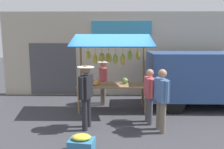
# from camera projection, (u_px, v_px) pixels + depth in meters

# --- Properties ---
(ground_plane) EXTENTS (40.00, 40.00, 0.00)m
(ground_plane) POSITION_uv_depth(u_px,v_px,m) (112.00, 110.00, 7.67)
(ground_plane) COLOR #38383D
(street_backdrop) EXTENTS (9.00, 0.30, 3.40)m
(street_backdrop) POSITION_uv_depth(u_px,v_px,m) (112.00, 54.00, 9.57)
(street_backdrop) COLOR #B2A893
(street_backdrop) RESTS_ON ground
(market_stall) EXTENTS (2.50, 1.46, 2.50)m
(market_stall) POSITION_uv_depth(u_px,v_px,m) (112.00, 63.00, 7.50)
(market_stall) COLOR olive
(market_stall) RESTS_ON ground
(vendor_with_sunhat) EXTENTS (0.40, 0.66, 1.56)m
(vendor_with_sunhat) POSITION_uv_depth(u_px,v_px,m) (103.00, 79.00, 8.27)
(vendor_with_sunhat) COLOR #726656
(vendor_with_sunhat) RESTS_ON ground
(shopper_in_striped_shirt) EXTENTS (0.44, 0.70, 1.69)m
(shopper_in_striped_shirt) POSITION_uv_depth(u_px,v_px,m) (86.00, 92.00, 5.99)
(shopper_in_striped_shirt) COLOR #232328
(shopper_in_striped_shirt) RESTS_ON ground
(shopper_with_ponytail) EXTENTS (0.27, 0.67, 1.53)m
(shopper_with_ponytail) POSITION_uv_depth(u_px,v_px,m) (149.00, 93.00, 6.41)
(shopper_with_ponytail) COLOR #4C4C51
(shopper_with_ponytail) RESTS_ON ground
(shopper_with_shopping_bag) EXTENTS (0.31, 0.68, 1.61)m
(shopper_with_shopping_bag) POSITION_uv_depth(u_px,v_px,m) (162.00, 96.00, 5.83)
(shopper_with_shopping_bag) COLOR #726656
(shopper_with_shopping_bag) RESTS_ON ground
(parked_van) EXTENTS (4.42, 1.91, 1.88)m
(parked_van) POSITION_uv_depth(u_px,v_px,m) (209.00, 75.00, 7.99)
(parked_van) COLOR #2D4C84
(parked_van) RESTS_ON ground
(produce_crate_near) EXTENTS (0.57, 0.46, 0.41)m
(produce_crate_near) POSITION_uv_depth(u_px,v_px,m) (82.00, 144.00, 4.82)
(produce_crate_near) COLOR teal
(produce_crate_near) RESTS_ON ground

